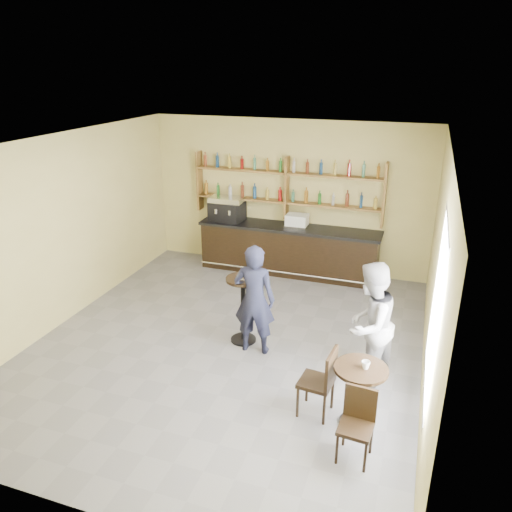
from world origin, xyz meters
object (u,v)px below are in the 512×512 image
(pastry_case, at_px, (297,221))
(chair_west, at_px, (316,381))
(espresso_machine, at_px, (227,209))
(patron_second, at_px, (369,325))
(cafe_table, at_px, (359,396))
(man_main, at_px, (254,300))
(bar_counter, at_px, (289,250))
(pedestal_table, at_px, (243,310))
(chair_south, at_px, (356,427))

(pastry_case, height_order, chair_west, pastry_case)
(espresso_machine, height_order, patron_second, patron_second)
(cafe_table, bearing_deg, pastry_case, 113.80)
(pastry_case, bearing_deg, patron_second, -55.91)
(pastry_case, bearing_deg, chair_west, -67.18)
(espresso_machine, distance_m, man_main, 3.66)
(bar_counter, relative_size, patron_second, 2.12)
(pedestal_table, bearing_deg, chair_west, -42.77)
(espresso_machine, distance_m, patron_second, 4.93)
(chair_south, bearing_deg, patron_second, 97.92)
(cafe_table, bearing_deg, espresso_machine, 128.48)
(espresso_machine, relative_size, pastry_case, 1.58)
(man_main, height_order, chair_south, man_main)
(bar_counter, xyz_separation_m, chair_south, (2.17, -5.03, -0.09))
(cafe_table, bearing_deg, bar_counter, 115.58)
(pedestal_table, height_order, chair_west, pedestal_table)
(cafe_table, height_order, chair_south, chair_south)
(man_main, height_order, patron_second, patron_second)
(patron_second, bearing_deg, chair_south, 24.88)
(bar_counter, height_order, chair_south, bar_counter)
(espresso_machine, height_order, chair_south, espresso_machine)
(espresso_machine, height_order, pastry_case, espresso_machine)
(bar_counter, distance_m, patron_second, 4.06)
(pastry_case, distance_m, chair_south, 5.46)
(espresso_machine, height_order, chair_west, espresso_machine)
(pedestal_table, relative_size, patron_second, 0.62)
(chair_west, bearing_deg, cafe_table, 90.91)
(patron_second, bearing_deg, chair_west, -7.63)
(espresso_machine, bearing_deg, cafe_table, -43.24)
(pastry_case, relative_size, man_main, 0.26)
(man_main, distance_m, patron_second, 1.78)
(pastry_case, distance_m, patron_second, 3.97)
(pastry_case, distance_m, chair_west, 4.65)
(chair_south, relative_size, patron_second, 0.48)
(bar_counter, bearing_deg, espresso_machine, 180.00)
(bar_counter, relative_size, chair_south, 4.43)
(chair_south, bearing_deg, pastry_case, 116.71)
(chair_west, height_order, chair_south, chair_west)
(espresso_machine, distance_m, pastry_case, 1.57)
(man_main, relative_size, cafe_table, 2.12)
(man_main, xyz_separation_m, patron_second, (1.76, -0.26, 0.02))
(pastry_case, relative_size, cafe_table, 0.55)
(chair_west, bearing_deg, man_main, -127.45)
(pastry_case, xyz_separation_m, patron_second, (1.92, -3.46, -0.27))
(pedestal_table, bearing_deg, pastry_case, 88.12)
(chair_south, height_order, patron_second, patron_second)
(espresso_machine, xyz_separation_m, patron_second, (3.49, -3.46, -0.39))
(espresso_machine, relative_size, chair_south, 0.83)
(bar_counter, height_order, man_main, man_main)
(chair_south, bearing_deg, espresso_machine, 130.36)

